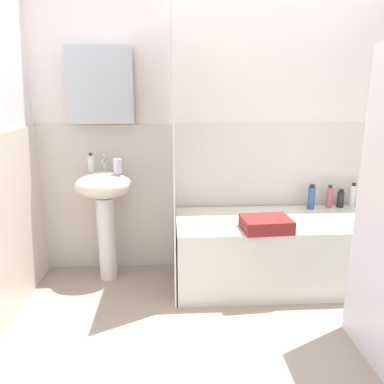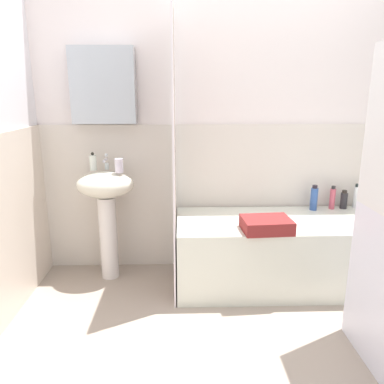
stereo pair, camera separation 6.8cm
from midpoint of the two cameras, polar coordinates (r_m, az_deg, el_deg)
ground_plane at (r=2.31m, az=9.70°, el=-24.40°), size 4.80×5.60×0.04m
wall_back_tiled at (r=3.05m, az=4.24°, el=9.21°), size 3.60×0.18×2.40m
sink at (r=2.94m, az=-13.87°, el=-1.49°), size 0.44×0.34×0.86m
faucet at (r=2.95m, az=-13.94°, el=4.41°), size 0.03×0.12×0.12m
soap_dispenser at (r=2.95m, az=-15.84°, el=4.30°), size 0.05×0.05×0.14m
toothbrush_cup at (r=2.83m, az=-12.01°, el=3.91°), size 0.06×0.06×0.10m
bathtub at (r=2.98m, az=12.46°, el=-8.78°), size 1.57×0.67×0.52m
shower_curtain at (r=2.66m, az=-3.58°, el=5.37°), size 0.01×0.67×2.00m
conditioner_bottle at (r=3.36m, az=22.85°, el=-0.49°), size 0.05×0.05×0.20m
body_wash_bottle at (r=3.31m, az=21.23°, el=-0.99°), size 0.06×0.06×0.15m
lotion_bottle at (r=3.26m, az=19.72°, el=-0.73°), size 0.04×0.04×0.19m
shampoo_bottle at (r=3.17m, az=17.22°, el=-0.80°), size 0.06×0.06×0.21m
towel_folded at (r=2.62m, az=10.55°, el=-4.84°), size 0.35×0.27×0.09m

